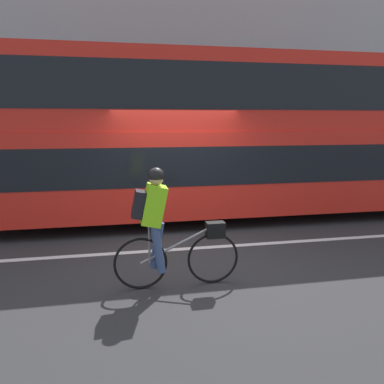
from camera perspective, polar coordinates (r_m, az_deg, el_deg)
ground_plane at (r=6.70m, az=-0.84°, el=-9.26°), size 80.00×80.00×0.00m
road_center_line at (r=6.89m, az=-1.15°, el=-8.65°), size 50.00×0.14×0.01m
sidewalk_curb at (r=11.98m, az=-5.55°, el=0.07°), size 60.00×2.55×0.15m
building_facade at (r=13.41m, az=-6.58°, el=21.08°), size 60.00×0.30×9.41m
bus at (r=8.82m, az=3.79°, el=9.17°), size 10.69×2.47×3.71m
cyclist_on_bike at (r=5.13m, az=-4.25°, el=-5.00°), size 1.76×0.32×1.69m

